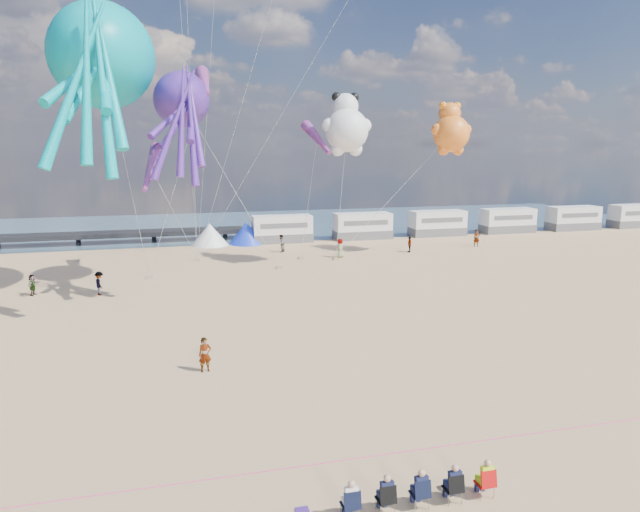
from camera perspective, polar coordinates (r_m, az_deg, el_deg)
The scene contains 32 objects.
ground at distance 25.46m, azimuth -0.35°, elevation -14.10°, with size 120.00×120.00×0.00m, color tan.
water at distance 78.30m, azimuth -10.16°, elevation 3.01°, with size 120.00×120.00×0.00m, color #38566C.
motorhome_0 at distance 64.10m, azimuth -3.82°, elevation 2.72°, with size 6.60×2.50×3.00m, color silver.
motorhome_1 at distance 66.47m, azimuth 4.27°, elevation 3.02°, with size 6.60×2.50×3.00m, color silver.
motorhome_2 at distance 70.07m, azimuth 11.66°, elevation 3.24°, with size 6.60×2.50×3.00m, color silver.
motorhome_3 at distance 74.70m, azimuth 18.24°, elevation 3.39°, with size 6.60×2.50×3.00m, color silver.
motorhome_4 at distance 80.20m, azimuth 23.99°, elevation 3.48°, with size 6.60×2.50×3.00m, color silver.
motorhome_5 at distance 86.40m, azimuth 28.96°, elevation 3.53°, with size 6.60×2.50×3.00m, color silver.
tent_white at distance 63.19m, azimuth -10.97°, elevation 2.15°, with size 4.00×4.00×2.40m, color white.
tent_blue at distance 63.54m, azimuth -7.36°, elevation 2.31°, with size 4.00×4.00×2.40m, color #1933CC.
spectator_row at distance 18.86m, azimuth 9.92°, elevation -21.83°, with size 6.10×0.90×1.30m, color black, non-canonical shape.
cooler_navy at distance 20.06m, azimuth 13.05°, elevation -21.44°, with size 0.38×0.28×0.30m, color #131D3D.
rope_line at distance 21.20m, azimuth 3.13°, elevation -19.63°, with size 0.03×0.03×34.00m, color #F2338C.
standing_person at distance 28.50m, azimuth -11.43°, elevation -9.65°, with size 0.62×0.41×1.71m, color tan.
beachgoer_0 at distance 55.30m, azimuth 2.04°, elevation 0.79°, with size 0.68×0.44×1.86m, color #7F6659.
beachgoer_1 at distance 58.21m, azimuth -3.91°, elevation 1.27°, with size 0.88×0.57×1.81m, color #7F6659.
beachgoer_2 at distance 44.56m, azimuth -21.20°, elevation -2.57°, with size 0.85×0.66×1.75m, color #7F6659.
beachgoer_3 at distance 58.74m, azimuth 8.94°, elevation 1.14°, with size 1.02×0.59×1.58m, color #7F6659.
beachgoer_4 at distance 46.52m, azimuth -26.80°, elevation -2.59°, with size 0.91×0.38×1.55m, color #7F6659.
beachgoer_5 at distance 63.41m, azimuth 15.39°, elevation 1.74°, with size 1.74×0.56×1.88m, color #7F6659.
sandbag_a at distance 48.77m, azimuth -16.69°, elevation -2.07°, with size 0.50×0.35×0.22m, color gray.
sandbag_b at distance 50.57m, azimuth -4.10°, elevation -1.16°, with size 0.50×0.35×0.22m, color gray.
sandbag_c at distance 54.38m, azimuth 1.58°, elevation -0.26°, with size 0.50×0.35×0.22m, color gray.
sandbag_d at distance 54.86m, azimuth -1.91°, elevation -0.16°, with size 0.50×0.35×0.22m, color gray.
sandbag_e at distance 54.96m, azimuth -12.15°, elevation -0.39°, with size 0.50×0.35×0.22m, color gray.
kite_octopus_teal at distance 42.86m, azimuth -20.94°, elevation 18.15°, with size 5.08×11.84×13.53m, color #01A2AA, non-canonical shape.
kite_octopus_purple at distance 44.65m, azimuth -13.68°, elevation 14.95°, with size 3.91×9.12×10.42m, color #4B228A, non-canonical shape.
kite_panda at distance 50.33m, azimuth 2.70°, elevation 12.45°, with size 4.54×4.27×6.41m, color white, non-canonical shape.
kite_teddy_orange at distance 57.13m, azimuth 12.99°, elevation 11.83°, with size 4.23×3.98×5.98m, color orange, non-canonical shape.
windsock_left at distance 46.40m, azimuth -11.52°, elevation 16.63°, with size 1.10×6.44×6.44m, color red, non-canonical shape.
windsock_mid at distance 50.67m, azimuth -0.28°, elevation 11.66°, with size 1.00×5.65×5.65m, color red, non-canonical shape.
windsock_right at distance 40.63m, azimuth -16.55°, elevation 8.45°, with size 0.90×5.65×5.65m, color red, non-canonical shape.
Camera 1 is at (-5.57, -22.35, 10.86)m, focal length 32.00 mm.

